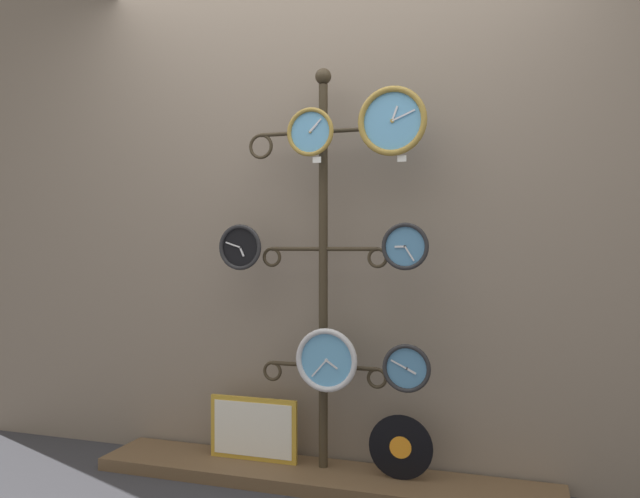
# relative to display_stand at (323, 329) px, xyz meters

# --- Properties ---
(shop_wall) EXTENTS (4.40, 0.04, 2.80)m
(shop_wall) POSITION_rel_display_stand_xyz_m (0.00, 0.16, 0.68)
(shop_wall) COLOR gray
(shop_wall) RESTS_ON ground_plane
(low_shelf) EXTENTS (2.20, 0.36, 0.06)m
(low_shelf) POSITION_rel_display_stand_xyz_m (0.00, -0.06, -0.69)
(low_shelf) COLOR brown
(low_shelf) RESTS_ON ground_plane
(display_stand) EXTENTS (0.77, 0.39, 1.97)m
(display_stand) POSITION_rel_display_stand_xyz_m (0.00, 0.00, 0.00)
(display_stand) COLOR #382D1E
(display_stand) RESTS_ON ground_plane
(clock_top_center) EXTENTS (0.23, 0.04, 0.23)m
(clock_top_center) POSITION_rel_display_stand_xyz_m (-0.03, -0.11, 0.92)
(clock_top_center) COLOR #60A8DB
(clock_top_right) EXTENTS (0.31, 0.04, 0.31)m
(clock_top_right) POSITION_rel_display_stand_xyz_m (0.35, -0.09, 0.95)
(clock_top_right) COLOR #60A8DB
(clock_middle_left) EXTENTS (0.22, 0.04, 0.22)m
(clock_middle_left) POSITION_rel_display_stand_xyz_m (-0.40, -0.07, 0.39)
(clock_middle_left) COLOR black
(clock_middle_right) EXTENTS (0.21, 0.04, 0.21)m
(clock_middle_right) POSITION_rel_display_stand_xyz_m (0.41, -0.08, 0.40)
(clock_middle_right) COLOR #4C84B2
(clock_bottom_center) EXTENTS (0.30, 0.04, 0.30)m
(clock_bottom_center) POSITION_rel_display_stand_xyz_m (0.05, -0.09, -0.13)
(clock_bottom_center) COLOR #60A8DB
(clock_bottom_right) EXTENTS (0.22, 0.04, 0.22)m
(clock_bottom_right) POSITION_rel_display_stand_xyz_m (0.42, -0.11, -0.14)
(clock_bottom_right) COLOR #4C84B2
(vinyl_record) EXTENTS (0.29, 0.01, 0.29)m
(vinyl_record) POSITION_rel_display_stand_xyz_m (0.38, -0.05, -0.51)
(vinyl_record) COLOR black
(vinyl_record) RESTS_ON low_shelf
(picture_frame) EXTENTS (0.46, 0.02, 0.31)m
(picture_frame) POSITION_rel_display_stand_xyz_m (-0.36, -0.02, -0.51)
(picture_frame) COLOR gold
(picture_frame) RESTS_ON low_shelf
(price_tag_upper) EXTENTS (0.04, 0.00, 0.03)m
(price_tag_upper) POSITION_rel_display_stand_xyz_m (0.01, -0.11, 0.79)
(price_tag_upper) COLOR white
(price_tag_mid) EXTENTS (0.04, 0.00, 0.03)m
(price_tag_mid) POSITION_rel_display_stand_xyz_m (0.40, -0.09, 0.79)
(price_tag_mid) COLOR white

